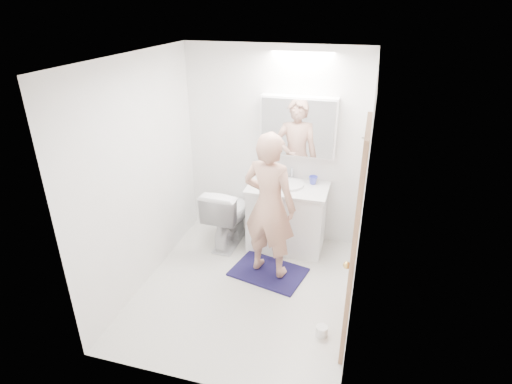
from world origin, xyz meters
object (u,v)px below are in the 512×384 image
(toothbrush_cup, at_px, (313,180))
(toilet_paper_roll, at_px, (322,331))
(toilet, at_px, (228,215))
(medicine_cabinet, at_px, (298,126))
(person, at_px, (269,206))
(soap_bottle_a, at_px, (263,171))
(vanity_cabinet, at_px, (287,218))
(soap_bottle_b, at_px, (281,173))

(toothbrush_cup, height_order, toilet_paper_roll, toothbrush_cup)
(toilet, distance_m, toothbrush_cup, 1.14)
(medicine_cabinet, xyz_separation_m, person, (-0.13, -0.83, -0.64))
(medicine_cabinet, xyz_separation_m, soap_bottle_a, (-0.40, -0.06, -0.57))
(toothbrush_cup, xyz_separation_m, toilet_paper_roll, (0.36, -1.58, -0.82))
(vanity_cabinet, bearing_deg, toilet_paper_roll, -65.87)
(vanity_cabinet, height_order, soap_bottle_b, soap_bottle_b)
(person, distance_m, soap_bottle_b, 0.81)
(person, height_order, soap_bottle_a, person)
(medicine_cabinet, xyz_separation_m, soap_bottle_b, (-0.18, -0.03, -0.59))
(soap_bottle_a, height_order, soap_bottle_b, soap_bottle_a)
(person, distance_m, toilet_paper_roll, 1.34)
(toilet, xyz_separation_m, toothbrush_cup, (1.00, 0.28, 0.47))
(soap_bottle_b, distance_m, toilet_paper_roll, 1.97)
(toilet, bearing_deg, toothbrush_cup, -161.88)
(person, bearing_deg, soap_bottle_b, -73.22)
(soap_bottle_a, distance_m, soap_bottle_b, 0.22)
(vanity_cabinet, relative_size, soap_bottle_b, 4.82)
(vanity_cabinet, distance_m, soap_bottle_b, 0.57)
(soap_bottle_a, xyz_separation_m, soap_bottle_b, (0.22, 0.03, -0.01))
(toilet, distance_m, person, 0.95)
(soap_bottle_b, relative_size, toothbrush_cup, 1.76)
(medicine_cabinet, bearing_deg, person, -98.87)
(person, height_order, toilet_paper_roll, person)
(medicine_cabinet, relative_size, toothbrush_cup, 8.31)
(toilet, relative_size, soap_bottle_b, 4.27)
(soap_bottle_b, xyz_separation_m, toilet_paper_roll, (0.76, -1.60, -0.86))
(toothbrush_cup, bearing_deg, soap_bottle_a, -179.07)
(vanity_cabinet, distance_m, person, 0.78)
(toothbrush_cup, distance_m, toilet_paper_roll, 1.82)
(vanity_cabinet, height_order, medicine_cabinet, medicine_cabinet)
(medicine_cabinet, bearing_deg, toilet_paper_roll, -70.43)
(medicine_cabinet, xyz_separation_m, toilet_paper_roll, (0.58, -1.63, -1.45))
(person, bearing_deg, vanity_cabinet, -83.64)
(soap_bottle_b, bearing_deg, toilet, -153.74)
(vanity_cabinet, distance_m, toilet_paper_roll, 1.59)
(medicine_cabinet, height_order, toilet, medicine_cabinet)
(medicine_cabinet, distance_m, toilet, 1.39)
(toilet_paper_roll, bearing_deg, person, 131.66)
(vanity_cabinet, relative_size, person, 0.55)
(toothbrush_cup, bearing_deg, vanity_cabinet, -149.61)
(vanity_cabinet, relative_size, toilet, 1.13)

